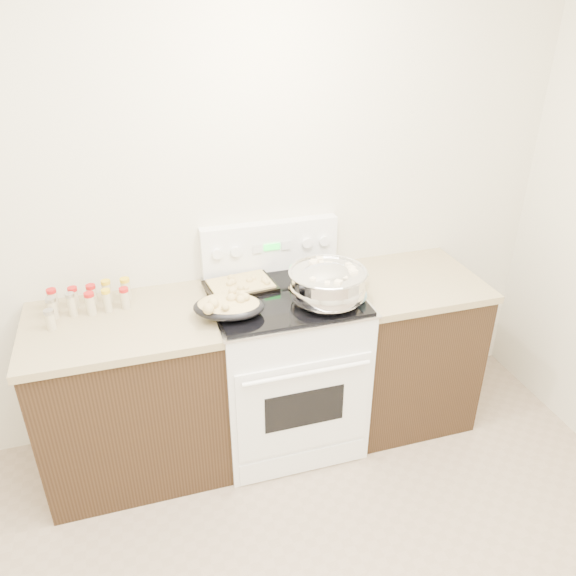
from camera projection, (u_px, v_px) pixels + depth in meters
name	position (u px, v px, depth m)	size (l,w,h in m)	color
room_shell	(315.00, 309.00, 1.25)	(4.10, 3.60, 2.75)	beige
counter_left	(133.00, 395.00, 2.92)	(0.93, 0.67, 0.92)	black
counter_right	(403.00, 347.00, 3.32)	(0.73, 0.67, 0.92)	black
kitchen_range	(285.00, 364.00, 3.12)	(0.78, 0.73, 1.22)	white
mixing_bowl	(328.00, 286.00, 2.78)	(0.43, 0.43, 0.23)	silver
roasting_pan	(228.00, 306.00, 2.69)	(0.40, 0.33, 0.11)	black
baking_sheet	(241.00, 285.00, 2.94)	(0.38, 0.29, 0.06)	black
wooden_spoon	(306.00, 299.00, 2.82)	(0.19, 0.20, 0.04)	tan
blue_ladle	(359.00, 294.00, 2.82)	(0.19, 0.25, 0.11)	#80B7BF
spice_jars	(87.00, 300.00, 2.77)	(0.40, 0.25, 0.12)	#BFB28C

